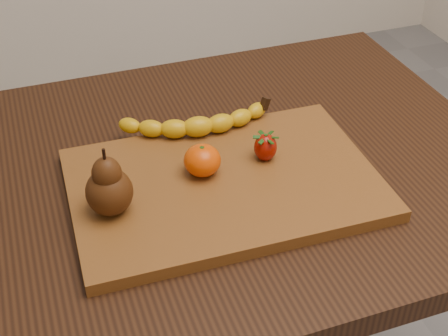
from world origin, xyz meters
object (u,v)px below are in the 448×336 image
object	(u,v)px
cutting_board	(224,184)
mandarin	(202,160)
table	(196,214)
pear	(108,181)

from	to	relation	value
cutting_board	mandarin	bearing A→B (deg)	138.28
table	mandarin	xyz separation A→B (m)	(0.00, -0.04, 0.14)
table	pear	distance (m)	0.24
mandarin	table	bearing A→B (deg)	91.22
mandarin	cutting_board	bearing A→B (deg)	-43.35
cutting_board	pear	distance (m)	0.18
cutting_board	pear	world-z (taller)	pear
table	pear	bearing A→B (deg)	-150.80
pear	table	bearing A→B (deg)	29.20
cutting_board	pear	bearing A→B (deg)	-173.71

